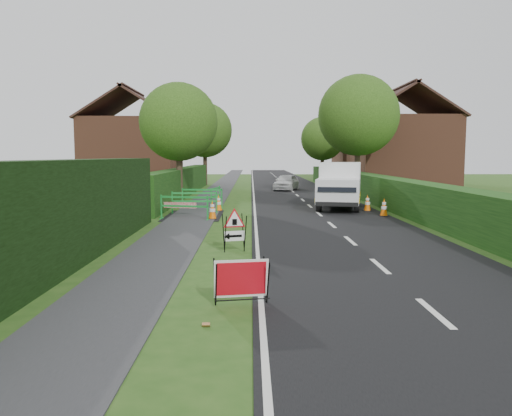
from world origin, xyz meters
name	(u,v)px	position (x,y,z in m)	size (l,w,h in m)	color
ground	(276,277)	(0.00, 0.00, 0.00)	(120.00, 120.00, 0.00)	#254C15
road_surface	(284,184)	(2.50, 35.00, 0.00)	(6.00, 90.00, 0.02)	black
footpath	(224,184)	(-3.00, 35.00, 0.01)	(2.00, 90.00, 0.02)	#2D2D30
hedge_west_near	(41,278)	(-5.00, 0.00, 0.00)	(1.10, 18.00, 2.50)	black
hedge_west_far	(182,196)	(-5.00, 22.00, 0.00)	(1.00, 24.00, 1.80)	#14380F
hedge_east	(382,204)	(6.50, 16.00, 0.00)	(1.20, 50.00, 1.50)	#14380F
house_west	(133,152)	(-10.00, 30.00, 2.90)	(7.50, 7.40, 7.88)	brown
house_east_a	(401,152)	(11.00, 28.00, 2.90)	(7.50, 7.40, 7.88)	brown
house_east_b	(370,153)	(12.00, 42.00, 2.90)	(7.50, 7.40, 7.88)	brown
tree_nw	(179,122)	(-4.60, 18.00, 4.48)	(4.40, 4.40, 6.70)	#2D2116
tree_ne	(358,115)	(6.40, 22.00, 5.17)	(5.20, 5.20, 7.79)	#2D2116
tree_fw	(205,130)	(-4.60, 34.00, 4.83)	(4.80, 4.80, 7.24)	#2D2116
tree_fe	(323,139)	(6.40, 38.00, 4.22)	(4.20, 4.20, 6.33)	#2D2116
red_rect_sign	(241,279)	(-0.70, -1.97, 0.46)	(1.01, 0.70, 0.80)	black
triangle_sign	(233,227)	(-1.00, 2.76, 0.70)	(0.84, 0.84, 1.01)	black
works_van	(340,184)	(3.86, 14.01, 1.20)	(2.98, 5.25, 2.26)	silver
traffic_cone_0	(384,207)	(5.19, 10.76, 0.39)	(0.38, 0.38, 0.79)	black
traffic_cone_1	(367,203)	(4.94, 12.79, 0.39)	(0.38, 0.38, 0.79)	black
traffic_cone_2	(356,198)	(4.92, 15.19, 0.39)	(0.38, 0.38, 0.79)	black
traffic_cone_3	(212,210)	(-2.11, 9.87, 0.39)	(0.38, 0.38, 0.79)	black
traffic_cone_4	(219,203)	(-2.05, 12.90, 0.39)	(0.38, 0.38, 0.79)	black
ped_barrier_0	(184,204)	(-3.25, 9.75, 0.63)	(2.08, 0.82, 1.00)	#18882F
ped_barrier_1	(194,199)	(-3.08, 11.96, 0.63)	(2.07, 0.44, 1.00)	#18882F
ped_barrier_2	(202,196)	(-2.95, 14.16, 0.63)	(2.09, 0.66, 1.00)	#18882F
ped_barrier_3	(216,194)	(-2.35, 15.19, 0.63)	(0.65, 2.09, 1.00)	#18882F
redwhite_plank	(180,215)	(-3.63, 11.22, 0.00)	(1.50, 0.04, 0.25)	red
litter_can	(206,327)	(-1.21, -3.08, 0.00)	(0.07, 0.07, 0.12)	#BF7F4C
hatchback_car	(286,182)	(2.14, 27.10, 0.61)	(1.44, 3.59, 1.22)	silver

